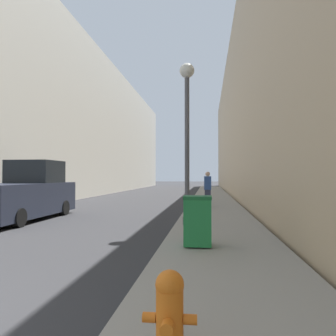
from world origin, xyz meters
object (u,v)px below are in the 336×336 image
object	(u,v)px
fire_hydrant	(170,310)
lamppost	(187,120)
pedestrian_on_sidewalk	(208,189)
pickup_truck	(25,195)
trash_bin	(198,220)

from	to	relation	value
fire_hydrant	lamppost	xyz separation A→B (m)	(-0.32, 7.65, 3.00)
lamppost	pedestrian_on_sidewalk	size ratio (longest dim) A/B	2.92
lamppost	pickup_truck	bearing A→B (deg)	166.47
pickup_truck	lamppost	bearing A→B (deg)	-13.53
lamppost	pedestrian_on_sidewalk	bearing A→B (deg)	84.12
fire_hydrant	trash_bin	size ratio (longest dim) A/B	0.65
pickup_truck	pedestrian_on_sidewalk	size ratio (longest dim) A/B	3.09
pickup_truck	pedestrian_on_sidewalk	world-z (taller)	pickup_truck
trash_bin	lamppost	world-z (taller)	lamppost
trash_bin	pedestrian_on_sidewalk	world-z (taller)	pedestrian_on_sidewalk
trash_bin	pickup_truck	world-z (taller)	pickup_truck
fire_hydrant	pedestrian_on_sidewalk	size ratio (longest dim) A/B	0.41
pedestrian_on_sidewalk	pickup_truck	bearing A→B (deg)	-145.98
trash_bin	lamppost	distance (m)	4.28
trash_bin	pedestrian_on_sidewalk	size ratio (longest dim) A/B	0.63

